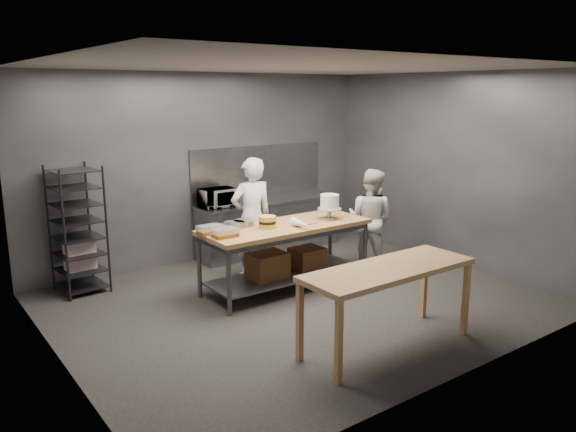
# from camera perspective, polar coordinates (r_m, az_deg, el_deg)

# --- Properties ---
(ground) EXTENTS (6.00, 6.00, 0.00)m
(ground) POSITION_cam_1_polar(r_m,az_deg,el_deg) (7.49, 1.19, -8.63)
(ground) COLOR black
(ground) RESTS_ON ground
(back_wall) EXTENTS (6.00, 0.04, 3.00)m
(back_wall) POSITION_cam_1_polar(r_m,az_deg,el_deg) (9.17, -8.32, 4.89)
(back_wall) COLOR #4C4F54
(back_wall) RESTS_ON ground
(work_table) EXTENTS (2.40, 0.90, 0.92)m
(work_table) POSITION_cam_1_polar(r_m,az_deg,el_deg) (7.78, -0.27, -3.36)
(work_table) COLOR olive
(work_table) RESTS_ON ground
(near_counter) EXTENTS (2.00, 0.70, 0.90)m
(near_counter) POSITION_cam_1_polar(r_m,az_deg,el_deg) (6.06, 10.16, -5.89)
(near_counter) COLOR olive
(near_counter) RESTS_ON ground
(back_counter) EXTENTS (2.60, 0.60, 0.90)m
(back_counter) POSITION_cam_1_polar(r_m,az_deg,el_deg) (9.60, -1.95, -1.00)
(back_counter) COLOR slate
(back_counter) RESTS_ON ground
(splashback_panel) EXTENTS (2.60, 0.02, 0.90)m
(splashback_panel) POSITION_cam_1_polar(r_m,az_deg,el_deg) (9.68, -2.99, 4.51)
(splashback_panel) COLOR slate
(splashback_panel) RESTS_ON back_counter
(speed_rack) EXTENTS (0.65, 0.70, 1.75)m
(speed_rack) POSITION_cam_1_polar(r_m,az_deg,el_deg) (8.13, -20.57, -1.42)
(speed_rack) COLOR black
(speed_rack) RESTS_ON ground
(chef_behind) EXTENTS (0.69, 0.49, 1.78)m
(chef_behind) POSITION_cam_1_polar(r_m,az_deg,el_deg) (8.24, -3.71, -0.19)
(chef_behind) COLOR white
(chef_behind) RESTS_ON ground
(chef_right) EXTENTS (0.83, 0.92, 1.55)m
(chef_right) POSITION_cam_1_polar(r_m,az_deg,el_deg) (8.76, 8.38, -0.28)
(chef_right) COLOR beige
(chef_right) RESTS_ON ground
(microwave) EXTENTS (0.54, 0.37, 0.30)m
(microwave) POSITION_cam_1_polar(r_m,az_deg,el_deg) (8.97, -7.18, 1.84)
(microwave) COLOR black
(microwave) RESTS_ON back_counter
(frosted_cake_stand) EXTENTS (0.34, 0.34, 0.36)m
(frosted_cake_stand) POSITION_cam_1_polar(r_m,az_deg,el_deg) (8.00, 4.24, 1.29)
(frosted_cake_stand) COLOR #A59E84
(frosted_cake_stand) RESTS_ON work_table
(layer_cake) EXTENTS (0.23, 0.23, 0.16)m
(layer_cake) POSITION_cam_1_polar(r_m,az_deg,el_deg) (7.49, -2.11, -0.62)
(layer_cake) COLOR gold
(layer_cake) RESTS_ON work_table
(cake_pans) EXTENTS (0.70, 0.40, 0.07)m
(cake_pans) POSITION_cam_1_polar(r_m,az_deg,el_deg) (7.51, -5.64, -0.98)
(cake_pans) COLOR gray
(cake_pans) RESTS_ON work_table
(piping_bag) EXTENTS (0.13, 0.38, 0.12)m
(piping_bag) POSITION_cam_1_polar(r_m,az_deg,el_deg) (7.46, 1.39, -0.82)
(piping_bag) COLOR silver
(piping_bag) RESTS_ON work_table
(offset_spatula) EXTENTS (0.36, 0.02, 0.02)m
(offset_spatula) POSITION_cam_1_polar(r_m,az_deg,el_deg) (7.64, 1.72, -0.93)
(offset_spatula) COLOR slate
(offset_spatula) RESTS_ON work_table
(pastry_clamshells) EXTENTS (0.38, 0.47, 0.11)m
(pastry_clamshells) POSITION_cam_1_polar(r_m,az_deg,el_deg) (7.16, -7.18, -1.54)
(pastry_clamshells) COLOR #A56121
(pastry_clamshells) RESTS_ON work_table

